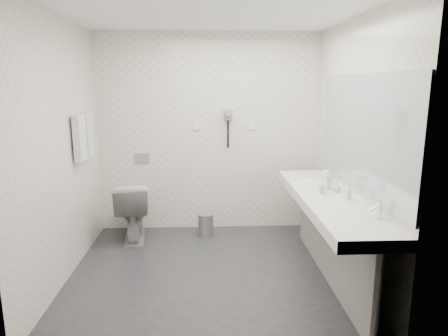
{
  "coord_description": "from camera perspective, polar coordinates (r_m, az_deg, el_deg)",
  "views": [
    {
      "loc": [
        -0.02,
        -3.79,
        1.89
      ],
      "look_at": [
        0.15,
        0.15,
        1.05
      ],
      "focal_mm": 32.12,
      "sensor_mm": 36.0,
      "label": 1
    }
  ],
  "objects": [
    {
      "name": "floor",
      "position": [
        4.23,
        -2.0,
        -14.49
      ],
      "size": [
        2.8,
        2.8,
        0.0
      ],
      "primitive_type": "plane",
      "color": "#2A2A2F",
      "rests_on": "ground"
    },
    {
      "name": "ceiling",
      "position": [
        3.83,
        -2.3,
        21.18
      ],
      "size": [
        2.8,
        2.8,
        0.0
      ],
      "primitive_type": "plane",
      "rotation": [
        3.14,
        0.0,
        0.0
      ],
      "color": "white",
      "rests_on": "wall_back"
    },
    {
      "name": "wall_back",
      "position": [
        5.13,
        -2.25,
        4.86
      ],
      "size": [
        2.8,
        0.0,
        2.8
      ],
      "primitive_type": "plane",
      "rotation": [
        1.57,
        0.0,
        0.0
      ],
      "color": "white",
      "rests_on": "floor"
    },
    {
      "name": "wall_front",
      "position": [
        2.57,
        -1.91,
        -2.44
      ],
      "size": [
        2.8,
        0.0,
        2.8
      ],
      "primitive_type": "plane",
      "rotation": [
        -1.57,
        0.0,
        0.0
      ],
      "color": "white",
      "rests_on": "floor"
    },
    {
      "name": "wall_left",
      "position": [
        4.08,
        -22.22,
        2.1
      ],
      "size": [
        0.0,
        2.6,
        2.6
      ],
      "primitive_type": "plane",
      "rotation": [
        1.57,
        0.0,
        1.57
      ],
      "color": "white",
      "rests_on": "floor"
    },
    {
      "name": "wall_right",
      "position": [
        4.1,
        17.87,
        2.46
      ],
      "size": [
        0.0,
        2.6,
        2.6
      ],
      "primitive_type": "plane",
      "rotation": [
        1.57,
        0.0,
        -1.57
      ],
      "color": "white",
      "rests_on": "floor"
    },
    {
      "name": "vanity_counter",
      "position": [
        3.92,
        14.66,
        -4.51
      ],
      "size": [
        0.55,
        2.2,
        0.1
      ],
      "primitive_type": "cube",
      "color": "white",
      "rests_on": "floor"
    },
    {
      "name": "vanity_panel",
      "position": [
        4.07,
        14.68,
        -10.25
      ],
      "size": [
        0.03,
        2.15,
        0.75
      ],
      "primitive_type": "cube",
      "color": "gray",
      "rests_on": "floor"
    },
    {
      "name": "vanity_post_near",
      "position": [
        3.2,
        20.89,
        -17.11
      ],
      "size": [
        0.06,
        0.06,
        0.75
      ],
      "primitive_type": "cylinder",
      "color": "silver",
      "rests_on": "floor"
    },
    {
      "name": "vanity_post_far",
      "position": [
        5.02,
        11.54,
        -5.79
      ],
      "size": [
        0.06,
        0.06,
        0.75
      ],
      "primitive_type": "cylinder",
      "color": "silver",
      "rests_on": "floor"
    },
    {
      "name": "mirror",
      "position": [
        3.88,
        18.86,
        4.87
      ],
      "size": [
        0.02,
        2.2,
        1.05
      ],
      "primitive_type": "cube",
      "color": "#B2BCC6",
      "rests_on": "wall_right"
    },
    {
      "name": "basin_near",
      "position": [
        3.33,
        17.97,
        -7.09
      ],
      "size": [
        0.4,
        0.31,
        0.05
      ],
      "primitive_type": "ellipsoid",
      "color": "white",
      "rests_on": "vanity_counter"
    },
    {
      "name": "basin_far",
      "position": [
        4.51,
        12.29,
        -1.76
      ],
      "size": [
        0.4,
        0.31,
        0.05
      ],
      "primitive_type": "ellipsoid",
      "color": "white",
      "rests_on": "vanity_counter"
    },
    {
      "name": "faucet_near",
      "position": [
        3.37,
        21.19,
        -5.46
      ],
      "size": [
        0.04,
        0.04,
        0.15
      ],
      "primitive_type": "cylinder",
      "color": "silver",
      "rests_on": "vanity_counter"
    },
    {
      "name": "faucet_far",
      "position": [
        4.55,
        14.72,
        -0.61
      ],
      "size": [
        0.04,
        0.04,
        0.15
      ],
      "primitive_type": "cylinder",
      "color": "silver",
      "rests_on": "vanity_counter"
    },
    {
      "name": "soap_bottle_a",
      "position": [
        3.95,
        13.81,
        -2.73
      ],
      "size": [
        0.05,
        0.05,
        0.11
      ],
      "primitive_type": "imported",
      "rotation": [
        0.0,
        0.0,
        -0.02
      ],
      "color": "silver",
      "rests_on": "vanity_counter"
    },
    {
      "name": "soap_bottle_b",
      "position": [
        4.05,
        15.73,
        -2.63
      ],
      "size": [
        0.1,
        0.1,
        0.09
      ],
      "primitive_type": "imported",
      "rotation": [
        0.0,
        0.0,
        -0.49
      ],
      "color": "silver",
      "rests_on": "vanity_counter"
    },
    {
      "name": "soap_bottle_c",
      "position": [
        3.81,
        17.34,
        -3.46
      ],
      "size": [
        0.05,
        0.05,
        0.12
      ],
      "primitive_type": "imported",
      "rotation": [
        0.0,
        0.0,
        0.01
      ],
      "color": "silver",
      "rests_on": "vanity_counter"
    },
    {
      "name": "glass_left",
      "position": [
        4.13,
        14.89,
        -2.1
      ],
      "size": [
        0.08,
        0.08,
        0.12
      ],
      "primitive_type": "cylinder",
      "rotation": [
        0.0,
        0.0,
        0.24
      ],
      "color": "silver",
      "rests_on": "vanity_counter"
    },
    {
      "name": "glass_right",
      "position": [
        4.21,
        15.14,
        -1.94
      ],
      "size": [
        0.07,
        0.07,
        0.11
      ],
      "primitive_type": "cylinder",
      "rotation": [
        0.0,
        0.0,
        -0.27
      ],
      "color": "silver",
      "rests_on": "vanity_counter"
    },
    {
      "name": "toilet",
      "position": [
        5.04,
        -12.86,
        -5.88
      ],
      "size": [
        0.49,
        0.76,
        0.73
      ],
      "primitive_type": "imported",
      "rotation": [
        0.0,
        0.0,
        3.26
      ],
      "color": "white",
      "rests_on": "floor"
    },
    {
      "name": "flush_plate",
      "position": [
        5.22,
        -11.59,
        1.43
      ],
      "size": [
        0.18,
        0.02,
        0.12
      ],
      "primitive_type": "cube",
      "color": "#B2B5BA",
      "rests_on": "wall_back"
    },
    {
      "name": "pedal_bin",
      "position": [
        5.08,
        -2.6,
        -8.18
      ],
      "size": [
        0.21,
        0.21,
        0.27
      ],
      "primitive_type": "cylinder",
      "rotation": [
        0.0,
        0.0,
        -0.07
      ],
      "color": "#B2B5BA",
      "rests_on": "floor"
    },
    {
      "name": "bin_lid",
      "position": [
        5.03,
        -2.61,
        -6.64
      ],
      "size": [
        0.19,
        0.19,
        0.02
      ],
      "primitive_type": "cylinder",
      "color": "#B2B5BA",
      "rests_on": "pedal_bin"
    },
    {
      "name": "towel_rail",
      "position": [
        4.55,
        -19.63,
        7.06
      ],
      "size": [
        0.02,
        0.62,
        0.02
      ],
      "primitive_type": "cylinder",
      "rotation": [
        1.57,
        0.0,
        0.0
      ],
      "color": "silver",
      "rests_on": "wall_left"
    },
    {
      "name": "towel_near",
      "position": [
        4.43,
        -19.83,
        4.07
      ],
      "size": [
        0.07,
        0.24,
        0.48
      ],
      "primitive_type": "cube",
      "color": "silver",
      "rests_on": "towel_rail"
    },
    {
      "name": "towel_far",
      "position": [
        4.7,
        -18.84,
        4.55
      ],
      "size": [
        0.07,
        0.24,
        0.48
      ],
      "primitive_type": "cube",
      "color": "silver",
      "rests_on": "towel_rail"
    },
    {
      "name": "dryer_cradle",
      "position": [
        5.08,
        0.57,
        7.64
      ],
      "size": [
        0.1,
        0.04,
        0.14
      ],
      "primitive_type": "cube",
      "color": "gray",
      "rests_on": "wall_back"
    },
    {
      "name": "dryer_barrel",
      "position": [
        5.01,
        0.62,
        7.92
      ],
      "size": [
        0.08,
        0.14,
        0.08
      ],
      "primitive_type": "cylinder",
      "rotation": [
        1.57,
        0.0,
        0.0
      ],
      "color": "gray",
      "rests_on": "dryer_cradle"
    },
    {
      "name": "dryer_cord",
      "position": [
        5.09,
        0.58,
        4.82
      ],
      "size": [
        0.02,
        0.02,
        0.35
      ],
      "primitive_type": "cylinder",
      "color": "black",
      "rests_on": "dryer_cradle"
    },
    {
      "name": "switch_plate_a",
      "position": [
        5.1,
        -3.95,
        5.94
      ],
      "size": [
        0.09,
        0.02,
        0.09
      ],
      "primitive_type": "cube",
      "color": "white",
      "rests_on": "wall_back"
    },
    {
      "name": "switch_plate_b",
      "position": [
        5.14,
        3.92,
        5.98
      ],
      "size": [
        0.09,
        0.02,
        0.09
      ],
      "primitive_type": "cube",
      "color": "white",
      "rests_on": "wall_back"
    }
  ]
}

